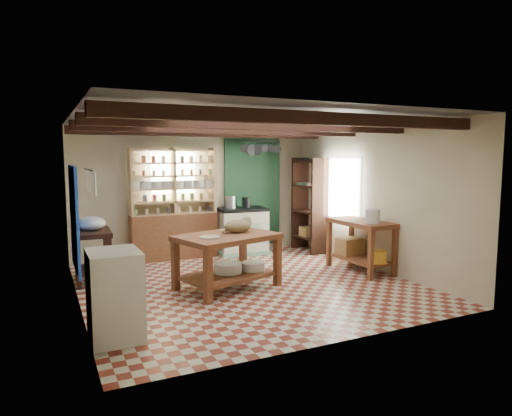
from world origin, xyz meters
name	(u,v)px	position (x,y,z in m)	size (l,w,h in m)	color
floor	(247,285)	(0.00, 0.00, -0.01)	(5.00, 5.00, 0.02)	maroon
ceiling	(247,119)	(0.00, 0.00, 2.60)	(5.00, 5.00, 0.02)	#4B4A50
wall_back	(197,192)	(0.00, 2.50, 1.30)	(5.00, 0.04, 2.60)	beige
wall_front	(342,226)	(0.00, -2.50, 1.30)	(5.00, 0.04, 2.60)	beige
wall_left	(76,212)	(-2.50, 0.00, 1.30)	(0.04, 5.00, 2.60)	beige
wall_right	(373,197)	(2.50, 0.00, 1.30)	(0.04, 5.00, 2.60)	beige
ceiling_beams	(247,127)	(0.00, 0.00, 2.48)	(5.00, 3.80, 0.15)	black
blue_wall_patch	(74,218)	(-2.47, 0.90, 1.10)	(0.04, 1.40, 1.60)	blue
green_wall_patch	(253,192)	(1.25, 2.47, 1.25)	(1.30, 0.04, 2.30)	#1C472C
window_back	(173,173)	(-0.50, 2.48, 1.70)	(0.90, 0.02, 0.80)	silver
window_right	(340,188)	(2.48, 1.00, 1.40)	(0.02, 1.30, 1.20)	silver
utensil_rail	(88,180)	(-2.44, -1.20, 1.78)	(0.06, 0.90, 0.28)	black
pot_rack	(261,149)	(1.25, 2.05, 2.18)	(0.86, 0.12, 0.36)	black
shelving_unit	(174,204)	(-0.55, 2.31, 1.10)	(1.70, 0.34, 2.20)	tan
tall_rack	(309,205)	(2.28, 1.80, 1.00)	(0.40, 0.86, 2.00)	black
work_table	(227,261)	(-0.35, -0.04, 0.42)	(1.48, 0.99, 0.84)	brown
stove	(242,231)	(0.85, 2.15, 0.48)	(0.99, 0.67, 0.97)	beige
prep_table	(93,256)	(-2.20, 1.22, 0.42)	(0.58, 0.84, 0.85)	black
white_cabinet	(115,295)	(-2.22, -1.33, 0.50)	(0.56, 0.67, 1.00)	silver
right_counter	(360,246)	(2.18, -0.07, 0.45)	(0.63, 1.27, 0.91)	brown
cat	(238,226)	(-0.12, 0.08, 0.94)	(0.45, 0.34, 0.20)	#8B7C51
steel_tray	(211,237)	(-0.67, -0.18, 0.85)	(0.32, 0.32, 0.02)	#ABADB3
basin_large	(228,268)	(-0.32, 0.03, 0.30)	(0.45, 0.45, 0.16)	silver
basin_small	(253,266)	(0.11, -0.01, 0.29)	(0.37, 0.37, 0.13)	silver
kettle_left	(230,202)	(0.60, 2.17, 1.10)	(0.22, 0.22, 0.25)	#ABADB3
kettle_right	(246,202)	(0.95, 2.14, 1.07)	(0.17, 0.17, 0.21)	black
enamel_bowl	(91,223)	(-2.20, 1.22, 0.96)	(0.45, 0.45, 0.23)	silver
white_bucket	(373,216)	(2.14, -0.42, 1.03)	(0.25, 0.25, 0.25)	silver
wicker_basket	(350,246)	(2.17, 0.23, 0.39)	(0.43, 0.34, 0.30)	olive
yellow_tub	(378,257)	(2.19, -0.52, 0.35)	(0.29, 0.29, 0.22)	gold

